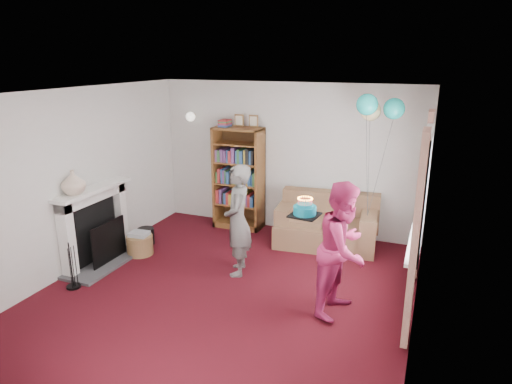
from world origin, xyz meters
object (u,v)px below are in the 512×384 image
at_px(sofa, 327,225).
at_px(person_striped, 238,220).
at_px(birthday_cake, 305,210).
at_px(person_magenta, 343,249).
at_px(bookcase, 239,178).

relative_size(sofa, person_striped, 1.01).
bearing_deg(person_striped, birthday_cake, 51.16).
xyz_separation_m(person_striped, person_magenta, (1.52, -0.47, 0.02)).
xyz_separation_m(sofa, person_striped, (-0.90, -1.44, 0.45)).
distance_m(sofa, birthday_cake, 2.00).
distance_m(bookcase, person_magenta, 3.10).
xyz_separation_m(bookcase, sofa, (1.62, -0.24, -0.55)).
height_order(sofa, person_magenta, person_magenta).
bearing_deg(person_magenta, person_striped, 85.58).
relative_size(sofa, person_magenta, 0.98).
height_order(bookcase, sofa, bookcase).
relative_size(bookcase, person_magenta, 1.25).
relative_size(person_striped, person_magenta, 0.97).
height_order(sofa, birthday_cake, birthday_cake).
bearing_deg(person_striped, sofa, 129.12).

